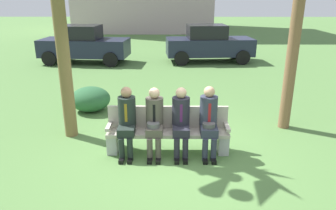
# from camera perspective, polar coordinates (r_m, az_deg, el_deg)

# --- Properties ---
(ground_plane) EXTENTS (80.00, 80.00, 0.00)m
(ground_plane) POSITION_cam_1_polar(r_m,az_deg,el_deg) (6.36, 1.32, -8.94)
(ground_plane) COLOR #50793D
(park_bench) EXTENTS (2.38, 0.44, 0.90)m
(park_bench) POSITION_cam_1_polar(r_m,az_deg,el_deg) (6.38, -0.03, -4.50)
(park_bench) COLOR #B7AD9E
(park_bench) RESTS_ON ground
(seated_man_leftmost) EXTENTS (0.34, 0.72, 1.34)m
(seated_man_leftmost) POSITION_cam_1_polar(r_m,az_deg,el_deg) (6.20, -7.34, -2.29)
(seated_man_leftmost) COLOR #1E2823
(seated_man_leftmost) RESTS_ON ground
(seated_man_centerleft) EXTENTS (0.34, 0.72, 1.32)m
(seated_man_centerleft) POSITION_cam_1_polar(r_m,az_deg,el_deg) (6.15, -2.44, -2.45)
(seated_man_centerleft) COLOR #4C473D
(seated_man_centerleft) RESTS_ON ground
(seated_man_centerright) EXTENTS (0.34, 0.72, 1.33)m
(seated_man_centerright) POSITION_cam_1_polar(r_m,az_deg,el_deg) (6.15, 2.31, -2.38)
(seated_man_centerright) COLOR #23232D
(seated_man_centerright) RESTS_ON ground
(seated_man_rightmost) EXTENTS (0.34, 0.72, 1.35)m
(seated_man_rightmost) POSITION_cam_1_polar(r_m,az_deg,el_deg) (6.18, 7.24, -2.33)
(seated_man_rightmost) COLOR #2D3342
(seated_man_rightmost) RESTS_ON ground
(shrub_near_bench) EXTENTS (1.05, 0.96, 0.66)m
(shrub_near_bench) POSITION_cam_1_polar(r_m,az_deg,el_deg) (8.84, -13.60, 1.04)
(shrub_near_bench) COLOR #2A5C35
(shrub_near_bench) RESTS_ON ground
(parked_car_near) EXTENTS (4.02, 1.97, 1.68)m
(parked_car_near) POSITION_cam_1_polar(r_m,az_deg,el_deg) (15.18, -14.71, 10.36)
(parked_car_near) COLOR #1E2338
(parked_car_near) RESTS_ON ground
(parked_car_far) EXTENTS (4.02, 1.98, 1.68)m
(parked_car_far) POSITION_cam_1_polar(r_m,az_deg,el_deg) (15.06, 7.24, 10.76)
(parked_car_far) COLOR #1E2338
(parked_car_far) RESTS_ON ground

